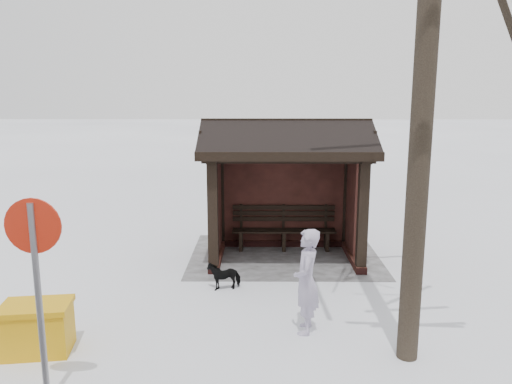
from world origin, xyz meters
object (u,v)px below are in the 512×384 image
road_sign (36,260)px  bus_shelter (286,161)px  dog (224,275)px  grit_bin (37,328)px  pedestrian (306,281)px

road_sign → bus_shelter: bearing=-119.3°
road_sign → dog: bearing=-117.2°
dog → grit_bin: (2.46, 2.39, 0.11)m
grit_bin → bus_shelter: bearing=-138.6°
dog → road_sign: (1.84, 3.56, 1.53)m
pedestrian → road_sign: size_ratio=0.66×
bus_shelter → pedestrian: bearing=92.5°
bus_shelter → road_sign: 6.26m
pedestrian → grit_bin: pedestrian is taller
grit_bin → pedestrian: bearing=-177.9°
bus_shelter → pedestrian: (-0.15, 3.60, -1.35)m
pedestrian → grit_bin: (3.85, 0.67, -0.45)m
pedestrian → road_sign: bearing=-52.5°
bus_shelter → pedestrian: bus_shelter is taller
pedestrian → grit_bin: size_ratio=1.60×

